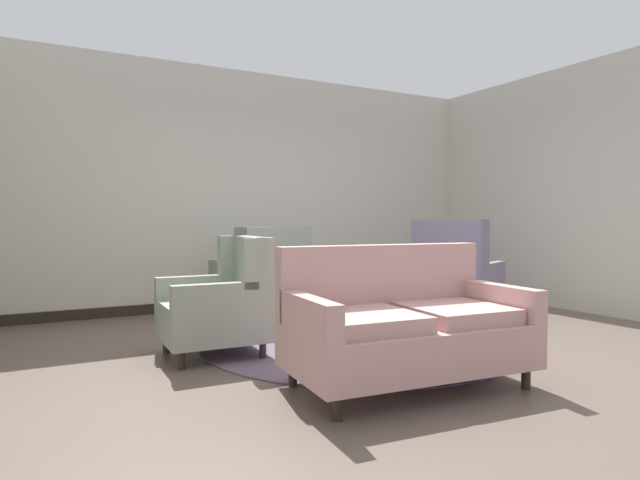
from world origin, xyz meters
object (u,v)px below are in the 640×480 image
Objects in this scene: armchair_foreground_right at (455,277)px; side_table at (410,282)px; armchair_near_sideboard at (222,304)px; coffee_table at (368,295)px; armchair_back_corner at (263,281)px; porcelain_vase at (362,267)px; settee at (404,327)px.

armchair_foreground_right is 1.56× the size of side_table.
side_table is at bearing 101.66° from armchair_near_sideboard.
armchair_back_corner is at bearing 110.08° from coffee_table.
coffee_table is 0.73× the size of armchair_foreground_right.
armchair_near_sideboard is at bearing -170.25° from side_table.
armchair_foreground_right is 2.17m from armchair_back_corner.
side_table is at bearing 27.50° from coffee_table.
porcelain_vase is 1.38m from armchair_near_sideboard.
armchair_back_corner reaches higher than armchair_near_sideboard.
settee is at bearing -129.34° from side_table.
porcelain_vase is 0.33× the size of armchair_foreground_right.
settee is (-0.55, -1.35, -0.28)m from porcelain_vase.
armchair_back_corner is at bearing 40.65° from armchair_foreground_right.
porcelain_vase is at bearing 72.76° from settee.
armchair_near_sideboard is (-2.88, -0.36, -0.04)m from armchair_foreground_right.
armchair_near_sideboard is at bearing 45.26° from armchair_back_corner.
armchair_foreground_right is at bearing -2.48° from side_table.
armchair_near_sideboard is 2.29m from side_table.
coffee_table is at bearing 70.83° from settee.
armchair_near_sideboard is at bearing 125.46° from settee.
armchair_near_sideboard is at bearing 72.87° from armchair_foreground_right.
side_table is (-0.62, 0.03, -0.03)m from armchair_foreground_right.
armchair_near_sideboard is at bearing 179.03° from porcelain_vase.
coffee_table is 2.25× the size of porcelain_vase.
settee is at bearing 32.38° from armchair_near_sideboard.
coffee_table is 0.27m from porcelain_vase.
armchair_back_corner is 1.61m from side_table.
armchair_back_corner is (0.91, 1.28, 0.01)m from armchair_near_sideboard.
side_table is (2.25, 0.39, 0.01)m from armchair_near_sideboard.
side_table is at bearing 63.26° from armchair_foreground_right.
settee reaches higher than side_table.
settee is 2.66m from armchair_back_corner.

